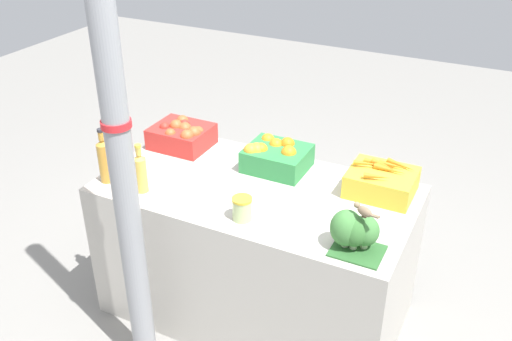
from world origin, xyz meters
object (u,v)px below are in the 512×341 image
at_px(orange_crate, 276,156).
at_px(juice_bottle_ruby, 124,165).
at_px(support_pole, 118,139).
at_px(apple_crate, 182,135).
at_px(juice_bottle_amber, 105,160).
at_px(broccoli_pile, 354,230).
at_px(pickle_jar, 242,208).
at_px(juice_bottle_golden, 141,172).
at_px(carrot_crate, 382,181).
at_px(sparrow_bird, 364,211).

relative_size(orange_crate, juice_bottle_ruby, 1.10).
distance_m(support_pole, juice_bottle_ruby, 0.55).
height_order(apple_crate, juice_bottle_amber, juice_bottle_amber).
distance_m(orange_crate, juice_bottle_ruby, 0.79).
height_order(broccoli_pile, juice_bottle_ruby, juice_bottle_ruby).
xyz_separation_m(apple_crate, pickle_jar, (0.66, -0.51, -0.02)).
distance_m(orange_crate, juice_bottle_amber, 0.89).
distance_m(juice_bottle_ruby, juice_bottle_golden, 0.10).
distance_m(apple_crate, orange_crate, 0.59).
height_order(apple_crate, carrot_crate, apple_crate).
height_order(carrot_crate, juice_bottle_golden, juice_bottle_golden).
height_order(juice_bottle_amber, pickle_jar, juice_bottle_amber).
distance_m(support_pole, carrot_crate, 1.30).
relative_size(apple_crate, juice_bottle_amber, 1.09).
bearing_deg(orange_crate, pickle_jar, -82.57).
bearing_deg(apple_crate, juice_bottle_ruby, -91.24).
bearing_deg(apple_crate, orange_crate, 0.15).
xyz_separation_m(broccoli_pile, juice_bottle_amber, (-1.32, -0.01, 0.03)).
bearing_deg(support_pole, apple_crate, 107.39).
bearing_deg(orange_crate, juice_bottle_amber, -144.56).
bearing_deg(sparrow_bird, pickle_jar, 22.56).
height_order(juice_bottle_amber, juice_bottle_golden, juice_bottle_amber).
bearing_deg(juice_bottle_ruby, juice_bottle_golden, 0.00).
height_order(support_pole, pickle_jar, support_pole).
xyz_separation_m(apple_crate, juice_bottle_amber, (-0.13, -0.51, 0.05)).
distance_m(apple_crate, broccoli_pile, 1.29).
bearing_deg(pickle_jar, broccoli_pile, 1.18).
bearing_deg(broccoli_pile, juice_bottle_ruby, -179.43).
bearing_deg(support_pole, juice_bottle_ruby, 130.02).
bearing_deg(support_pole, pickle_jar, 39.72).
distance_m(carrot_crate, sparrow_bird, 0.54).
bearing_deg(pickle_jar, orange_crate, 97.43).
relative_size(apple_crate, juice_bottle_golden, 1.24).
bearing_deg(support_pole, juice_bottle_amber, 140.50).
xyz_separation_m(orange_crate, juice_bottle_amber, (-0.72, -0.51, 0.05)).
distance_m(apple_crate, pickle_jar, 0.83).
relative_size(support_pole, juice_bottle_amber, 8.60).
distance_m(support_pole, juice_bottle_amber, 0.62).
relative_size(apple_crate, pickle_jar, 2.84).
height_order(support_pole, sparrow_bird, support_pole).
distance_m(support_pole, orange_crate, 0.98).
bearing_deg(juice_bottle_golden, sparrow_bird, -0.02).
bearing_deg(sparrow_bird, juice_bottle_amber, 22.69).
xyz_separation_m(juice_bottle_ruby, juice_bottle_golden, (0.10, 0.00, -0.01)).
bearing_deg(juice_bottle_amber, orange_crate, 35.44).
height_order(apple_crate, orange_crate, same).
height_order(carrot_crate, juice_bottle_amber, juice_bottle_amber).
bearing_deg(sparrow_bird, juice_bottle_golden, 22.69).
xyz_separation_m(orange_crate, broccoli_pile, (0.60, -0.50, 0.02)).
relative_size(support_pole, juice_bottle_ruby, 8.68).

